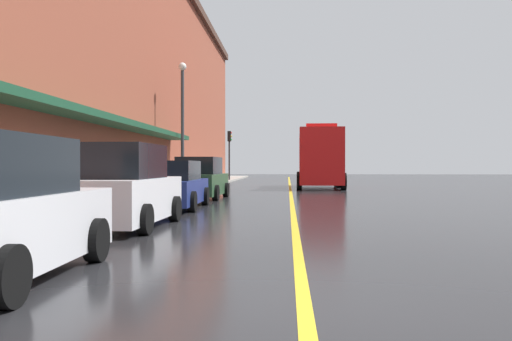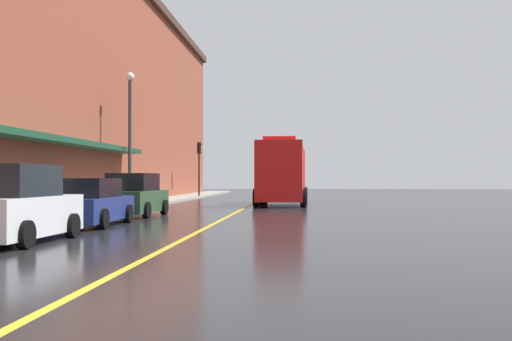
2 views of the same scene
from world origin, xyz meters
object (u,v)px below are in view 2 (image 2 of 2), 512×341
parked_car_1 (12,207)px  parking_meter_2 (97,191)px  fire_truck (282,174)px  parking_meter_1 (72,192)px  parked_car_2 (89,203)px  street_lamp_left (130,124)px  traffic_light_near (199,158)px  parked_car_3 (134,196)px

parked_car_1 → parking_meter_2: 10.20m
fire_truck → parked_car_1: bearing=-13.9°
fire_truck → parking_meter_2: bearing=-30.9°
parked_car_1 → parking_meter_1: bearing=11.5°
parked_car_2 → parking_meter_2: 5.00m
parked_car_1 → fire_truck: size_ratio=0.53×
fire_truck → parked_car_2: bearing=-18.5°
parking_meter_1 → street_lamp_left: 10.14m
street_lamp_left → parked_car_2: bearing=-80.4°
parked_car_2 → traffic_light_near: bearing=1.7°
parked_car_2 → parking_meter_2: (-1.37, 4.80, 0.32)m
parked_car_2 → parking_meter_1: size_ratio=3.46×
parked_car_1 → parked_car_2: size_ratio=0.93×
parked_car_3 → parking_meter_1: size_ratio=3.22×
traffic_light_near → parked_car_2: bearing=-87.4°
parked_car_3 → parking_meter_1: parked_car_3 is taller
parked_car_3 → parking_meter_2: bearing=104.3°
parked_car_3 → traffic_light_near: size_ratio=1.00×
fire_truck → parking_meter_1: (-7.19, -14.19, -0.76)m
parked_car_2 → parking_meter_1: (-1.37, 2.11, 0.32)m
parked_car_2 → street_lamp_left: 12.38m
parking_meter_1 → fire_truck: bearing=63.1°
parking_meter_2 → traffic_light_near: traffic_light_near is taller
parking_meter_1 → street_lamp_left: street_lamp_left is taller
parked_car_2 → fire_truck: 17.34m
parked_car_2 → parked_car_3: size_ratio=1.07×
parking_meter_2 → traffic_light_near: 24.52m
street_lamp_left → traffic_light_near: street_lamp_left is taller
fire_truck → street_lamp_left: size_ratio=1.17×
parked_car_3 → traffic_light_near: (-1.42, 24.11, 2.33)m
parking_meter_2 → parked_car_3: bearing=12.1°
parked_car_1 → parked_car_3: bearing=0.4°
parked_car_1 → parking_meter_2: parked_car_1 is taller
parked_car_2 → fire_truck: (5.83, 16.29, 1.08)m
fire_truck → parking_meter_2: fire_truck is taller
parked_car_1 → traffic_light_near: traffic_light_near is taller
parked_car_1 → parking_meter_2: size_ratio=3.23×
street_lamp_left → traffic_light_near: 17.62m
parked_car_2 → traffic_light_near: (-1.31, 29.23, 2.41)m
parked_car_3 → street_lamp_left: street_lamp_left is taller
parking_meter_2 → traffic_light_near: size_ratio=0.31×
traffic_light_near → parked_car_1: bearing=-87.8°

